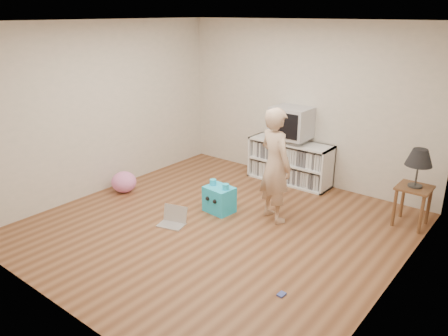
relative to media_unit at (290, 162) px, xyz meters
name	(u,v)px	position (x,y,z in m)	size (l,w,h in m)	color
ground	(217,226)	(0.09, -2.04, -0.35)	(4.50, 4.50, 0.00)	brown
walls	(217,132)	(0.09, -2.04, 0.95)	(4.52, 4.52, 2.60)	silver
ceiling	(216,21)	(0.09, -2.04, 2.25)	(4.50, 4.50, 0.01)	white
media_unit	(290,162)	(0.00, 0.00, 0.00)	(1.40, 0.45, 0.70)	white
dvd_deck	(291,139)	(0.00, -0.02, 0.39)	(0.45, 0.35, 0.07)	gray
crt_tv	(292,122)	(0.00, -0.02, 0.67)	(0.60, 0.53, 0.50)	#AFAFB5
side_table	(413,196)	(2.08, -0.39, 0.07)	(0.42, 0.42, 0.55)	brown
table_lamp	(419,158)	(2.08, -0.39, 0.59)	(0.34, 0.34, 0.52)	#333333
person	(275,165)	(0.54, -1.37, 0.43)	(0.57, 0.37, 1.56)	tan
laptop	(173,219)	(-0.43, -2.34, -0.29)	(0.41, 0.36, 0.24)	silver
playing_cards	(281,294)	(1.54, -2.79, -0.34)	(0.07, 0.09, 0.02)	#4051AC
plush_blue	(219,199)	(-0.19, -1.65, -0.16)	(0.42, 0.37, 0.46)	#1EC0FB
plush_pink	(124,182)	(-1.82, -2.02, -0.18)	(0.39, 0.39, 0.33)	pink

